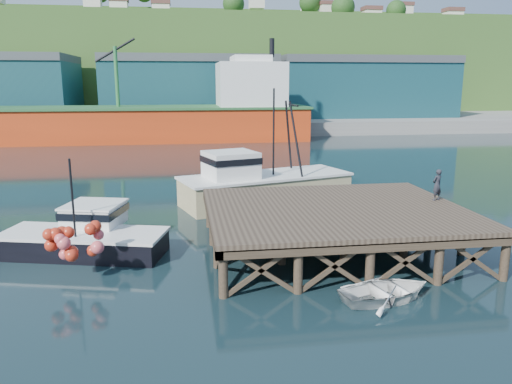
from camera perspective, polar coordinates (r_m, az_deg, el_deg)
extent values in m
plane|color=black|center=(23.51, -4.19, -7.21)|extent=(300.00, 300.00, 0.00)
cube|color=brown|center=(23.92, 8.99, -1.98)|extent=(12.00, 10.00, 0.25)
cube|color=#473828|center=(19.61, 13.17, -6.16)|extent=(12.00, 0.30, 0.35)
cylinder|color=#473828|center=(18.83, -3.76, -9.72)|extent=(0.36, 0.36, 2.60)
cylinder|color=#473828|center=(22.69, 26.54, -7.14)|extent=(0.36, 0.36, 2.60)
cylinder|color=#473828|center=(27.75, -5.36, -2.42)|extent=(0.36, 0.36, 2.60)
cylinder|color=#473828|center=(30.50, 16.56, -1.53)|extent=(0.36, 0.36, 2.60)
cube|color=gray|center=(92.36, -7.48, 8.07)|extent=(160.00, 40.00, 2.00)
cube|color=#17484D|center=(87.11, -7.52, 11.44)|extent=(28.00, 16.00, 9.00)
cube|color=#17484D|center=(92.63, 11.76, 11.34)|extent=(30.00, 16.00, 9.00)
cube|color=red|center=(71.10, -16.96, 7.33)|extent=(55.00, 9.50, 4.40)
cube|color=#26592D|center=(70.95, -17.08, 9.18)|extent=(55.50, 10.00, 0.30)
cube|color=silver|center=(70.74, -0.65, 12.14)|extent=(9.00, 9.00, 6.00)
cube|color=silver|center=(70.79, -0.65, 14.81)|extent=(5.00, 7.00, 1.20)
cylinder|color=black|center=(71.35, 1.83, 16.15)|extent=(0.70, 0.70, 2.50)
cube|color=#2D511E|center=(122.14, -7.88, 13.80)|extent=(220.00, 50.00, 22.00)
cube|color=black|center=(24.68, -19.07, -5.67)|extent=(7.84, 4.52, 1.02)
cube|color=silver|center=(24.53, -19.16, -4.48)|extent=(7.99, 4.61, 0.14)
cube|color=silver|center=(25.56, -17.97, -2.59)|extent=(3.00, 3.00, 1.02)
cube|color=black|center=(25.50, -18.01, -2.09)|extent=(3.17, 3.17, 0.34)
cylinder|color=black|center=(23.45, -20.24, -0.78)|extent=(0.10, 0.10, 3.64)
sphere|color=#E15357|center=(21.57, -21.43, -6.40)|extent=(0.48, 0.48, 0.48)
sphere|color=#E15357|center=(21.50, -18.68, -5.61)|extent=(0.48, 0.48, 0.48)
sphere|color=#B62B16|center=(20.99, -20.21, -5.51)|extent=(0.48, 0.48, 0.48)
cube|color=#C6B580|center=(33.07, 1.12, 0.24)|extent=(11.66, 6.94, 1.80)
cube|color=silver|center=(32.88, 1.13, 1.86)|extent=(11.91, 7.19, 0.15)
cube|color=silver|center=(32.42, -3.25, 3.22)|extent=(3.71, 3.58, 1.80)
cube|color=black|center=(32.36, -3.25, 3.92)|extent=(3.84, 3.70, 0.40)
cylinder|color=black|center=(32.58, 2.02, 6.48)|extent=(0.12, 0.12, 6.02)
imported|color=white|center=(19.37, 14.72, -10.84)|extent=(4.08, 3.29, 0.75)
imported|color=#21222A|center=(26.32, 19.99, 0.77)|extent=(0.68, 0.57, 1.57)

